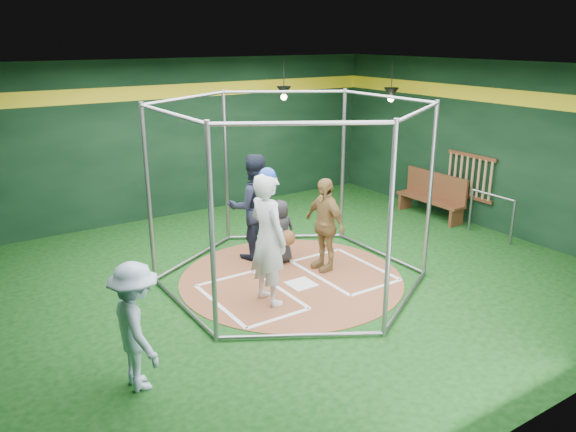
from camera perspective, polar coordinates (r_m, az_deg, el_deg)
room_shell at (r=9.07m, az=0.32°, el=3.78°), size 10.10×9.10×3.53m
clay_disc at (r=9.64m, az=0.33°, el=-6.35°), size 3.80×3.80×0.01m
home_plate at (r=9.41m, az=1.35°, el=-6.91°), size 0.43×0.43×0.01m
batter_box_left at (r=9.00m, az=-3.86°, el=-8.19°), size 1.17×1.77×0.01m
batter_box_right at (r=9.98m, az=5.70°, el=-5.52°), size 1.17×1.77×0.01m
batting_cage at (r=9.13m, az=0.35°, el=2.23°), size 4.05×4.67×3.00m
bat_rack at (r=12.82m, az=17.96°, el=3.86°), size 0.07×1.25×0.98m
pendant_lamp_near at (r=13.07m, az=-0.42°, el=12.51°), size 0.34×0.34×0.90m
pendant_lamp_far at (r=12.93m, az=10.44°, el=12.17°), size 0.34×0.34×0.90m
batter_figure at (r=8.45m, az=-2.05°, el=-2.21°), size 0.55×0.79×2.13m
visitor_leopard at (r=9.77m, az=3.72°, el=-0.83°), size 0.45×0.98×1.65m
catcher_figure at (r=10.10m, az=-0.76°, el=-1.62°), size 0.62×0.62×1.17m
umpire at (r=10.23m, az=-3.54°, el=0.94°), size 1.11×0.97×1.95m
bystander_blue at (r=6.79m, az=-15.14°, el=-10.79°), size 0.59×1.01×1.56m
dugout_bench at (r=13.18m, az=14.50°, el=2.14°), size 0.41×1.74×1.01m
steel_railing at (r=12.10m, az=19.98°, el=0.71°), size 0.05×1.07×0.92m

